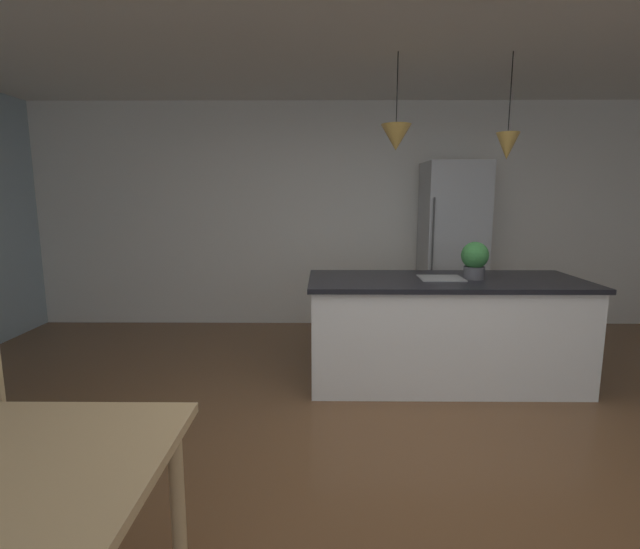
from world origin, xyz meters
TOP-DOWN VIEW (x-y plane):
  - ground_plane at (0.00, 0.00)m, footprint 10.00×8.40m
  - wall_back_kitchen at (0.00, 3.26)m, footprint 10.00×0.12m
  - kitchen_island at (0.52, 1.35)m, footprint 2.30×0.93m
  - refrigerator at (0.98, 2.86)m, footprint 0.68×0.67m
  - pendant_over_island_main at (0.07, 1.35)m, footprint 0.24×0.24m
  - pendant_over_island_aux at (0.97, 1.35)m, footprint 0.18×0.18m
  - potted_plant_on_island at (0.76, 1.35)m, footprint 0.23×0.23m

SIDE VIEW (x-z plane):
  - ground_plane at x=0.00m, z-range -0.04..0.00m
  - kitchen_island at x=0.52m, z-range 0.01..0.92m
  - refrigerator at x=0.98m, z-range 0.00..1.97m
  - potted_plant_on_island at x=0.76m, z-range 0.91..1.22m
  - wall_back_kitchen at x=0.00m, z-range 0.00..2.70m
  - pendant_over_island_aux at x=0.97m, z-range 1.57..2.40m
  - pendant_over_island_main at x=0.07m, z-range 1.68..2.43m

